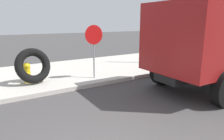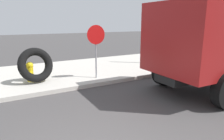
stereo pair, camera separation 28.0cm
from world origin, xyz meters
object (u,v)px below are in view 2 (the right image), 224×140
Objects in this scene: stop_sign at (96,42)px; street_light_pole at (199,13)px; fire_hydrant at (30,71)px; loose_tire at (36,65)px.

stop_sign is 5.91m from street_light_pole.
stop_sign is (2.45, -0.78, 1.08)m from fire_hydrant.
stop_sign is at bearing -13.22° from loose_tire.
loose_tire is at bearing 166.78° from stop_sign.
loose_tire is 2.46m from stop_sign.
fire_hydrant is 0.41m from loose_tire.
fire_hydrant is 0.58× the size of loose_tire.
fire_hydrant is 0.36× the size of stop_sign.
fire_hydrant is at bearing 162.40° from stop_sign.
street_light_pole is at bearing -1.54° from stop_sign.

